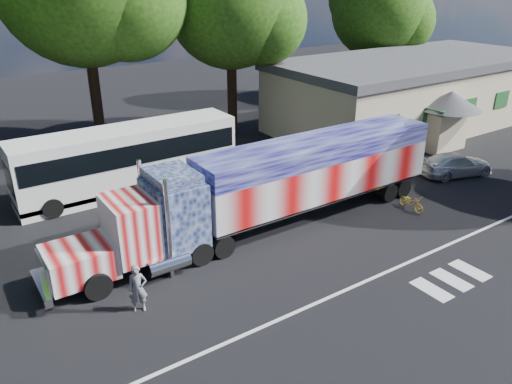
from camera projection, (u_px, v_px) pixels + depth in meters
ground at (295, 257)px, 21.16m from camera, size 100.00×100.00×0.00m
lane_markings at (391, 286)px, 19.17m from camera, size 30.00×2.67×0.01m
semi_truck at (277, 184)px, 22.92m from camera, size 19.56×3.09×4.17m
coach_bus at (129, 158)px, 27.06m from camera, size 12.01×2.80×3.49m
hall_building at (413, 91)px, 38.53m from camera, size 22.40×12.80×5.20m
parked_car at (456, 164)px, 29.44m from camera, size 4.88×2.99×1.32m
woman at (138, 288)px, 17.47m from camera, size 0.77×0.65×1.81m
bicycle at (411, 202)px, 25.18m from camera, size 0.66×1.61×0.83m
tree_ne_a at (233, 4)px, 33.92m from camera, size 9.23×8.80×13.52m
tree_far_ne at (380, 11)px, 44.80m from camera, size 8.91×8.48×12.20m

